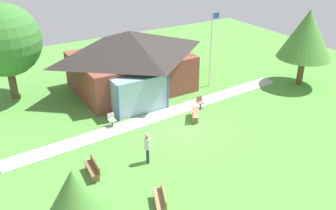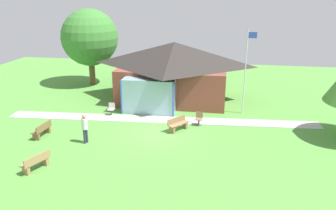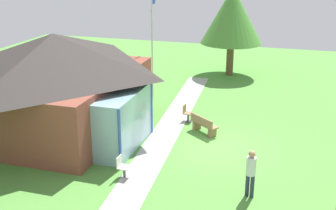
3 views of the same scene
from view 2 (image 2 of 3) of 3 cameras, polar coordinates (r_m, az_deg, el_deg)
The scene contains 11 objects.
ground_plane at distance 21.04m, azimuth -2.51°, elevation -4.80°, with size 44.00×44.00×0.00m, color #54933D.
pavilion at distance 27.24m, azimuth 0.91°, elevation 5.91°, with size 9.21×8.24×4.53m.
footpath at distance 23.22m, azimuth -1.27°, elevation -2.44°, with size 21.07×1.30×0.03m, color #ADADA8.
flagpole at distance 24.14m, azimuth 12.87°, elevation 5.90°, with size 0.64×0.08×5.88m.
bench_mid_left at distance 21.84m, azimuth -20.27°, elevation -3.96°, with size 0.56×1.53×0.84m.
bench_rear_near_path at distance 21.37m, azimuth 1.67°, elevation -3.24°, with size 1.26×1.46×0.84m.
bench_front_left at distance 18.03m, azimuth -21.17°, elevation -8.92°, with size 0.97×1.56×0.84m.
patio_chair_lawn_spare at distance 22.29m, azimuth 5.20°, elevation -2.33°, with size 0.47×0.47×0.86m.
patio_chair_west at distance 24.28m, azimuth -9.45°, elevation -0.73°, with size 0.45×0.45×0.86m.
visitor_strolling_lawn at distance 19.98m, azimuth -13.72°, elevation -3.48°, with size 0.34×0.34×1.74m.
tree_behind_pavilion_left at distance 31.96m, azimuth -12.94°, elevation 10.91°, with size 5.07×5.07×6.87m.
Camera 2 is at (4.14, -18.86, 8.36)m, focal length 36.50 mm.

